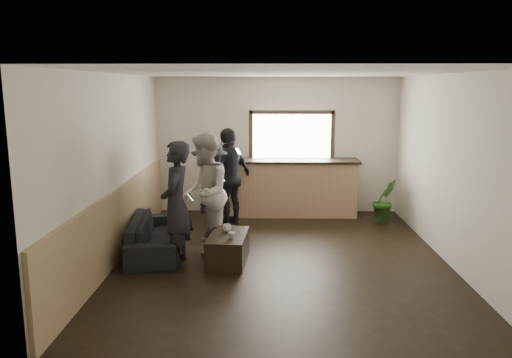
{
  "coord_description": "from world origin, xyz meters",
  "views": [
    {
      "loc": [
        -0.23,
        -7.32,
        2.61
      ],
      "look_at": [
        -0.38,
        0.4,
        1.17
      ],
      "focal_mm": 35.0,
      "sensor_mm": 36.0,
      "label": 1
    }
  ],
  "objects_px": {
    "sofa": "(155,235)",
    "cup_b": "(232,235)",
    "coffee_table": "(228,248)",
    "person_c": "(210,189)",
    "bar_counter": "(292,184)",
    "person_a": "(176,204)",
    "person_b": "(205,193)",
    "cup_a": "(227,228)",
    "person_d": "(230,177)",
    "potted_plant": "(385,200)"
  },
  "relations": [
    {
      "from": "bar_counter",
      "to": "sofa",
      "type": "xyz_separation_m",
      "value": [
        -2.29,
        -2.42,
        -0.36
      ]
    },
    {
      "from": "sofa",
      "to": "coffee_table",
      "type": "xyz_separation_m",
      "value": [
        1.2,
        -0.44,
        -0.06
      ]
    },
    {
      "from": "cup_a",
      "to": "person_a",
      "type": "distance_m",
      "value": 0.88
    },
    {
      "from": "sofa",
      "to": "potted_plant",
      "type": "xyz_separation_m",
      "value": [
        4.08,
        1.92,
        0.15
      ]
    },
    {
      "from": "coffee_table",
      "to": "cup_b",
      "type": "bearing_deg",
      "value": -70.05
    },
    {
      "from": "sofa",
      "to": "person_b",
      "type": "height_order",
      "value": "person_b"
    },
    {
      "from": "person_b",
      "to": "person_c",
      "type": "xyz_separation_m",
      "value": [
        -0.01,
        0.82,
        -0.1
      ]
    },
    {
      "from": "coffee_table",
      "to": "potted_plant",
      "type": "bearing_deg",
      "value": 39.34
    },
    {
      "from": "person_d",
      "to": "coffee_table",
      "type": "bearing_deg",
      "value": 40.16
    },
    {
      "from": "person_a",
      "to": "person_c",
      "type": "xyz_separation_m",
      "value": [
        0.33,
        1.46,
        -0.07
      ]
    },
    {
      "from": "cup_b",
      "to": "person_c",
      "type": "bearing_deg",
      "value": 107.22
    },
    {
      "from": "potted_plant",
      "to": "person_a",
      "type": "xyz_separation_m",
      "value": [
        -3.63,
        -2.45,
        0.5
      ]
    },
    {
      "from": "sofa",
      "to": "person_c",
      "type": "xyz_separation_m",
      "value": [
        0.78,
        0.92,
        0.57
      ]
    },
    {
      "from": "coffee_table",
      "to": "cup_a",
      "type": "bearing_deg",
      "value": 99.17
    },
    {
      "from": "cup_b",
      "to": "person_a",
      "type": "distance_m",
      "value": 0.93
    },
    {
      "from": "cup_b",
      "to": "potted_plant",
      "type": "height_order",
      "value": "potted_plant"
    },
    {
      "from": "potted_plant",
      "to": "person_b",
      "type": "height_order",
      "value": "person_b"
    },
    {
      "from": "bar_counter",
      "to": "person_b",
      "type": "relative_size",
      "value": 1.42
    },
    {
      "from": "sofa",
      "to": "potted_plant",
      "type": "relative_size",
      "value": 2.24
    },
    {
      "from": "sofa",
      "to": "person_c",
      "type": "relative_size",
      "value": 1.12
    },
    {
      "from": "person_d",
      "to": "bar_counter",
      "type": "bearing_deg",
      "value": 159.83
    },
    {
      "from": "sofa",
      "to": "person_d",
      "type": "height_order",
      "value": "person_d"
    },
    {
      "from": "bar_counter",
      "to": "cup_a",
      "type": "height_order",
      "value": "bar_counter"
    },
    {
      "from": "bar_counter",
      "to": "person_a",
      "type": "distance_m",
      "value": 3.49
    },
    {
      "from": "cup_a",
      "to": "person_d",
      "type": "relative_size",
      "value": 0.07
    },
    {
      "from": "person_c",
      "to": "person_b",
      "type": "bearing_deg",
      "value": 4.37
    },
    {
      "from": "person_a",
      "to": "person_d",
      "type": "bearing_deg",
      "value": 165.5
    },
    {
      "from": "sofa",
      "to": "cup_a",
      "type": "xyz_separation_m",
      "value": [
        1.17,
        -0.27,
        0.21
      ]
    },
    {
      "from": "sofa",
      "to": "person_d",
      "type": "distance_m",
      "value": 2.06
    },
    {
      "from": "sofa",
      "to": "cup_b",
      "type": "xyz_separation_m",
      "value": [
        1.26,
        -0.63,
        0.2
      ]
    },
    {
      "from": "potted_plant",
      "to": "person_b",
      "type": "xyz_separation_m",
      "value": [
        -3.28,
        -1.82,
        0.52
      ]
    },
    {
      "from": "cup_a",
      "to": "bar_counter",
      "type": "bearing_deg",
      "value": 67.31
    },
    {
      "from": "coffee_table",
      "to": "cup_a",
      "type": "height_order",
      "value": "cup_a"
    },
    {
      "from": "bar_counter",
      "to": "person_b",
      "type": "bearing_deg",
      "value": -122.77
    },
    {
      "from": "potted_plant",
      "to": "person_d",
      "type": "height_order",
      "value": "person_d"
    },
    {
      "from": "cup_a",
      "to": "person_a",
      "type": "xyz_separation_m",
      "value": [
        -0.72,
        -0.27,
        0.43
      ]
    },
    {
      "from": "coffee_table",
      "to": "person_c",
      "type": "height_order",
      "value": "person_c"
    },
    {
      "from": "person_c",
      "to": "cup_b",
      "type": "bearing_deg",
      "value": 20.58
    },
    {
      "from": "bar_counter",
      "to": "person_d",
      "type": "bearing_deg",
      "value": -147.08
    },
    {
      "from": "bar_counter",
      "to": "person_a",
      "type": "xyz_separation_m",
      "value": [
        -1.84,
        -2.95,
        0.28
      ]
    },
    {
      "from": "coffee_table",
      "to": "person_c",
      "type": "xyz_separation_m",
      "value": [
        -0.41,
        1.37,
        0.63
      ]
    },
    {
      "from": "bar_counter",
      "to": "coffee_table",
      "type": "distance_m",
      "value": 3.09
    },
    {
      "from": "bar_counter",
      "to": "cup_b",
      "type": "xyz_separation_m",
      "value": [
        -1.02,
        -3.05,
        -0.16
      ]
    },
    {
      "from": "person_b",
      "to": "cup_a",
      "type": "bearing_deg",
      "value": 41.84
    },
    {
      "from": "sofa",
      "to": "person_c",
      "type": "height_order",
      "value": "person_c"
    },
    {
      "from": "bar_counter",
      "to": "person_d",
      "type": "relative_size",
      "value": 1.46
    },
    {
      "from": "bar_counter",
      "to": "cup_b",
      "type": "bearing_deg",
      "value": -108.57
    },
    {
      "from": "person_a",
      "to": "person_b",
      "type": "height_order",
      "value": "person_b"
    },
    {
      "from": "cup_a",
      "to": "person_b",
      "type": "distance_m",
      "value": 0.7
    },
    {
      "from": "coffee_table",
      "to": "person_c",
      "type": "bearing_deg",
      "value": 106.84
    }
  ]
}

